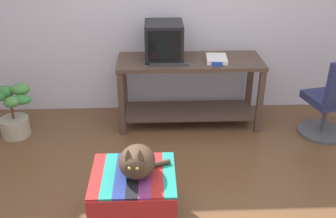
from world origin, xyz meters
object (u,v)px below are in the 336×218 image
object	(u,v)px
tv_monitor	(164,41)
potted_plant	(13,112)
keyboard	(169,63)
ottoman_with_blanket	(134,198)
cat	(137,162)
office_chair	(331,103)
desk	(189,81)
stapler	(217,64)
book	(217,59)

from	to	relation	value
tv_monitor	potted_plant	distance (m)	1.76
keyboard	potted_plant	distance (m)	1.73
keyboard	ottoman_with_blanket	distance (m)	1.60
cat	potted_plant	distance (m)	1.97
ottoman_with_blanket	office_chair	size ratio (longest dim) A/B	0.70
desk	keyboard	bearing A→B (deg)	-150.96
tv_monitor	stapler	bearing A→B (deg)	-23.93
office_chair	tv_monitor	bearing A→B (deg)	-25.62
cat	potted_plant	world-z (taller)	cat
keyboard	ottoman_with_blanket	xyz separation A→B (m)	(-0.32, -1.47, -0.55)
desk	office_chair	size ratio (longest dim) A/B	1.74
tv_monitor	office_chair	xyz separation A→B (m)	(1.73, -0.40, -0.56)
cat	stapler	bearing A→B (deg)	66.32
book	office_chair	bearing A→B (deg)	-10.81
book	ottoman_with_blanket	size ratio (longest dim) A/B	0.46
keyboard	ottoman_with_blanket	bearing A→B (deg)	-103.08
tv_monitor	ottoman_with_blanket	distance (m)	1.82
potted_plant	tv_monitor	bearing A→B (deg)	9.44
desk	tv_monitor	world-z (taller)	tv_monitor
potted_plant	keyboard	bearing A→B (deg)	3.20
office_chair	stapler	size ratio (longest dim) A/B	8.09
tv_monitor	office_chair	size ratio (longest dim) A/B	0.48
stapler	tv_monitor	bearing A→B (deg)	79.25
book	stapler	world-z (taller)	book
book	office_chair	distance (m)	1.28
desk	stapler	bearing A→B (deg)	-36.56
ottoman_with_blanket	book	bearing A→B (deg)	61.81
ottoman_with_blanket	stapler	world-z (taller)	stapler
ottoman_with_blanket	potted_plant	xyz separation A→B (m)	(-1.33, 1.37, 0.05)
tv_monitor	desk	bearing A→B (deg)	-9.28
tv_monitor	keyboard	distance (m)	0.25
ottoman_with_blanket	keyboard	bearing A→B (deg)	77.65
desk	book	bearing A→B (deg)	-8.77
tv_monitor	keyboard	xyz separation A→B (m)	(0.05, -0.17, -0.18)
desk	potted_plant	world-z (taller)	desk
book	office_chair	xyz separation A→B (m)	(1.18, -0.31, -0.39)
desk	potted_plant	bearing A→B (deg)	-173.14
desk	potted_plant	size ratio (longest dim) A/B	2.72
keyboard	book	distance (m)	0.52
book	tv_monitor	bearing A→B (deg)	174.85
tv_monitor	stapler	world-z (taller)	tv_monitor
stapler	keyboard	bearing A→B (deg)	95.63
desk	tv_monitor	distance (m)	0.52
tv_monitor	ottoman_with_blanket	xyz separation A→B (m)	(-0.28, -1.64, -0.73)
cat	book	bearing A→B (deg)	68.23
cat	office_chair	world-z (taller)	office_chair
book	ottoman_with_blanket	bearing A→B (deg)	-114.13
potted_plant	stapler	world-z (taller)	stapler
desk	stapler	size ratio (longest dim) A/B	14.10
office_chair	stapler	xyz separation A→B (m)	(-1.19, 0.16, 0.39)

